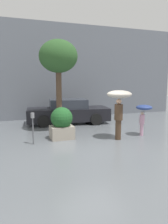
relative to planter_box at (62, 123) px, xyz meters
The scene contains 8 objects.
ground_plane 1.67m from the planter_box, 62.54° to the right, with size 40.00×40.00×0.00m, color slate.
building_facade 5.69m from the planter_box, 82.23° to the left, with size 18.00×0.30×6.00m.
planter_box is the anchor object (origin of this frame).
person_adult 2.57m from the planter_box, 20.41° to the right, with size 1.03×1.03×2.05m.
person_child 3.65m from the planter_box, 11.31° to the right, with size 0.71×0.71×1.38m.
parked_car_near 3.32m from the planter_box, 69.34° to the left, with size 4.77×2.40×1.38m.
street_tree 3.23m from the planter_box, 79.93° to the left, with size 1.83×1.83×4.35m.
parking_meter 1.33m from the planter_box, 160.98° to the right, with size 0.14×0.14×1.23m.
Camera 1 is at (-2.91, -7.43, 2.49)m, focal length 35.00 mm.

